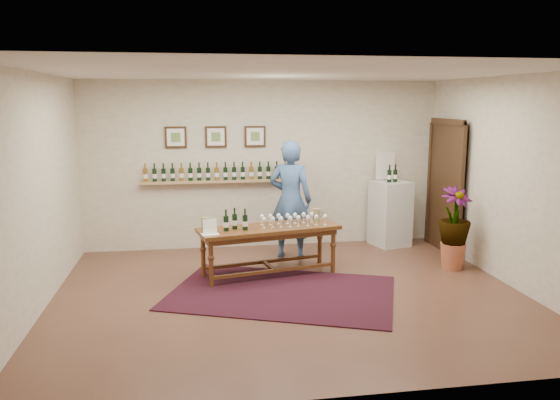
{
  "coord_description": "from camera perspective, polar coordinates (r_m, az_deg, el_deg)",
  "views": [
    {
      "loc": [
        -1.2,
        -6.59,
        2.46
      ],
      "look_at": [
        0.0,
        0.8,
        1.1
      ],
      "focal_mm": 35.0,
      "sensor_mm": 36.0,
      "label": 1
    }
  ],
  "objects": [
    {
      "name": "table_glasses",
      "position": [
        7.82,
        0.91,
        -2.05
      ],
      "size": [
        1.19,
        0.34,
        0.16
      ],
      "primitive_type": null,
      "rotation": [
        0.0,
        0.0,
        0.06
      ],
      "color": "white",
      "rests_on": "tasting_table"
    },
    {
      "name": "table_bottles",
      "position": [
        7.54,
        -4.72,
        -1.9
      ],
      "size": [
        0.32,
        0.2,
        0.33
      ],
      "primitive_type": null,
      "rotation": [
        0.0,
        0.0,
        0.07
      ],
      "color": "black",
      "rests_on": "tasting_table"
    },
    {
      "name": "menu_card",
      "position": [
        7.36,
        -7.35,
        -2.76
      ],
      "size": [
        0.25,
        0.2,
        0.21
      ],
      "primitive_type": "cube",
      "rotation": [
        0.0,
        0.0,
        0.19
      ],
      "color": "white",
      "rests_on": "tasting_table"
    },
    {
      "name": "person",
      "position": [
        8.56,
        1.11,
        0.02
      ],
      "size": [
        0.8,
        0.68,
        1.86
      ],
      "primitive_type": "imported",
      "rotation": [
        0.0,
        0.0,
        2.73
      ],
      "color": "#3B5A8C",
      "rests_on": "ground"
    },
    {
      "name": "display_pedestal",
      "position": [
        9.57,
        11.44,
        -1.38
      ],
      "size": [
        0.68,
        0.68,
        1.11
      ],
      "primitive_type": "cube",
      "rotation": [
        0.0,
        0.0,
        0.26
      ],
      "color": "silver",
      "rests_on": "ground"
    },
    {
      "name": "rug",
      "position": [
        7.2,
        0.22,
        -9.64
      ],
      "size": [
        3.33,
        2.79,
        0.02
      ],
      "primitive_type": "cube",
      "rotation": [
        0.0,
        0.0,
        -0.37
      ],
      "color": "#490F0D",
      "rests_on": "ground"
    },
    {
      "name": "pitcher_right",
      "position": [
        8.04,
        3.82,
        -1.59
      ],
      "size": [
        0.16,
        0.16,
        0.2
      ],
      "primitive_type": null,
      "rotation": [
        0.0,
        0.0,
        0.38
      ],
      "color": "olive",
      "rests_on": "tasting_table"
    },
    {
      "name": "potted_plant",
      "position": [
        8.42,
        17.73,
        -2.83
      ],
      "size": [
        0.67,
        0.67,
        1.06
      ],
      "rotation": [
        0.0,
        0.0,
        0.21
      ],
      "color": "#A55637",
      "rests_on": "ground"
    },
    {
      "name": "tasting_table",
      "position": [
        7.76,
        -1.15,
        -3.58
      ],
      "size": [
        2.08,
        1.04,
        0.71
      ],
      "rotation": [
        0.0,
        0.0,
        0.21
      ],
      "color": "#4C2913",
      "rests_on": "ground"
    },
    {
      "name": "info_sign",
      "position": [
        9.57,
        10.96,
        3.54
      ],
      "size": [
        0.36,
        0.11,
        0.51
      ],
      "primitive_type": "cube",
      "rotation": [
        0.0,
        0.0,
        0.26
      ],
      "color": "white",
      "rests_on": "display_pedestal"
    },
    {
      "name": "pedestal_bottles",
      "position": [
        9.39,
        11.65,
        2.66
      ],
      "size": [
        0.28,
        0.14,
        0.27
      ],
      "primitive_type": null,
      "rotation": [
        0.0,
        0.0,
        0.26
      ],
      "color": "black",
      "rests_on": "display_pedestal"
    },
    {
      "name": "room_shell",
      "position": [
        9.17,
        12.06,
        1.67
      ],
      "size": [
        6.0,
        6.0,
        6.0
      ],
      "color": "beige",
      "rests_on": "ground"
    },
    {
      "name": "pitcher_left",
      "position": [
        7.45,
        -7.8,
        -2.6
      ],
      "size": [
        0.16,
        0.16,
        0.21
      ],
      "primitive_type": null,
      "rotation": [
        0.0,
        0.0,
        0.24
      ],
      "color": "olive",
      "rests_on": "tasting_table"
    },
    {
      "name": "ground",
      "position": [
        7.14,
        1.04,
        -9.87
      ],
      "size": [
        6.0,
        6.0,
        0.0
      ],
      "primitive_type": "plane",
      "color": "brown",
      "rests_on": "ground"
    }
  ]
}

